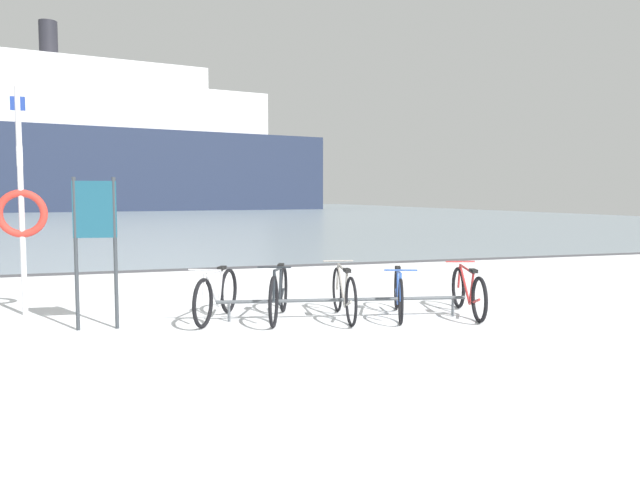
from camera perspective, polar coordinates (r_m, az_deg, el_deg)
The scene contains 10 objects.
ground at distance 58.46m, azimuth -14.80°, elevation 2.36°, with size 80.00×132.00×0.08m.
bike_rack at distance 8.58m, azimuth 2.27°, elevation -5.88°, with size 3.59×0.73×0.31m.
bicycle_0 at distance 8.62m, azimuth -9.97°, elevation -5.29°, with size 0.84×1.57×0.79m.
bicycle_1 at distance 8.56m, azimuth -4.01°, elevation -5.20°, with size 0.72×1.70×0.83m.
bicycle_2 at distance 8.60m, azimuth 2.30°, elevation -5.19°, with size 0.46×1.73×0.81m.
bicycle_3 at distance 8.80m, azimuth 7.59°, elevation -5.14°, with size 0.71×1.61×0.76m.
bicycle_4 at distance 9.13m, azimuth 14.13°, elevation -4.89°, with size 0.60×1.70×0.76m.
info_sign at distance 8.33m, azimuth -20.92°, elevation 1.24°, with size 0.55×0.09×2.03m.
rescue_post at distance 9.79m, azimuth -26.89°, elevation 2.84°, with size 0.72×0.11×3.38m.
ferry_ship at distance 77.17m, azimuth -19.09°, elevation 8.17°, with size 51.77×20.10×21.86m.
Camera 1 is at (-2.34, -4.49, 1.78)m, focal length 33.11 mm.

